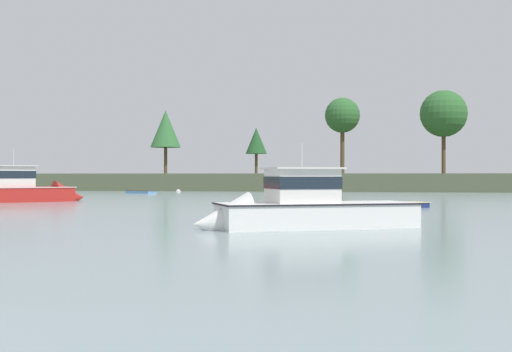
% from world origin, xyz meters
% --- Properties ---
extents(far_shore_bank, '(228.87, 59.90, 2.04)m').
position_xyz_m(far_shore_bank, '(0.00, 98.50, 1.02)').
color(far_shore_bank, '#4C563D').
rests_on(far_shore_bank, ground).
extents(cruiser_red, '(8.12, 7.76, 4.66)m').
position_xyz_m(cruiser_red, '(-16.84, 37.57, 0.54)').
color(cruiser_red, '#B2231E').
rests_on(cruiser_red, ground).
extents(dinghy_navy, '(3.14, 2.94, 0.44)m').
position_xyz_m(dinghy_navy, '(8.40, 33.12, 0.11)').
color(dinghy_navy, navy).
rests_on(dinghy_navy, ground).
extents(dinghy_skyblue, '(3.38, 2.44, 0.51)m').
position_xyz_m(dinghy_skyblue, '(-15.82, 57.76, 0.13)').
color(dinghy_skyblue, '#669ECC').
rests_on(dinghy_skyblue, ground).
extents(cruiser_white, '(8.06, 5.41, 3.84)m').
position_xyz_m(cruiser_white, '(4.03, 17.55, 0.45)').
color(cruiser_white, white).
rests_on(cruiser_white, ground).
extents(mooring_buoy_white, '(0.48, 0.48, 0.53)m').
position_xyz_m(mooring_buoy_white, '(-13.96, 64.31, 0.08)').
color(mooring_buoy_white, white).
rests_on(mooring_buoy_white, ground).
extents(shore_tree_inland_a, '(3.26, 3.26, 7.07)m').
position_xyz_m(shore_tree_inland_a, '(-10.93, 95.64, 7.06)').
color(shore_tree_inland_a, brown).
rests_on(shore_tree_inland_a, far_shore_bank).
extents(shore_tree_inland_c, '(6.28, 6.28, 11.22)m').
position_xyz_m(shore_tree_inland_c, '(15.98, 87.80, 10.08)').
color(shore_tree_inland_c, brown).
rests_on(shore_tree_inland_c, far_shore_bank).
extents(shore_tree_inland_b, '(4.83, 4.83, 10.49)m').
position_xyz_m(shore_tree_inland_b, '(2.48, 87.94, 10.02)').
color(shore_tree_inland_b, brown).
rests_on(shore_tree_inland_b, far_shore_bank).
extents(shore_tree_left_mid, '(4.54, 4.54, 9.54)m').
position_xyz_m(shore_tree_left_mid, '(-24.00, 91.46, 8.75)').
color(shore_tree_left_mid, brown).
rests_on(shore_tree_left_mid, far_shore_bank).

